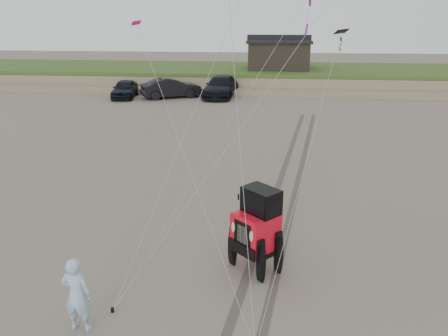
{
  "coord_description": "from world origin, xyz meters",
  "views": [
    {
      "loc": [
        1.08,
        -9.27,
        6.92
      ],
      "look_at": [
        -0.16,
        3.0,
        2.6
      ],
      "focal_mm": 35.0,
      "sensor_mm": 36.0,
      "label": 1
    }
  ],
  "objects": [
    {
      "name": "ground",
      "position": [
        0.0,
        0.0,
        0.0
      ],
      "size": [
        160.0,
        160.0,
        0.0
      ],
      "primitive_type": "plane",
      "color": "#6B6054",
      "rests_on": "ground"
    },
    {
      "name": "truck_a",
      "position": [
        -11.57,
        28.4,
        0.79
      ],
      "size": [
        2.36,
        4.79,
        1.57
      ],
      "primitive_type": "imported",
      "rotation": [
        0.0,
        0.0,
        0.11
      ],
      "color": "black",
      "rests_on": "ground"
    },
    {
      "name": "truck_c",
      "position": [
        -3.15,
        29.73,
        0.9
      ],
      "size": [
        3.05,
        6.37,
        1.79
      ],
      "primitive_type": "imported",
      "rotation": [
        0.0,
        0.0,
        -0.09
      ],
      "color": "black",
      "rests_on": "ground"
    },
    {
      "name": "man",
      "position": [
        -3.09,
        -1.27,
        0.94
      ],
      "size": [
        0.7,
        0.47,
        1.87
      ],
      "primitive_type": "imported",
      "rotation": [
        0.0,
        0.0,
        3.11
      ],
      "color": "#92AFE2",
      "rests_on": "ground"
    },
    {
      "name": "dune_ridge",
      "position": [
        0.0,
        37.5,
        0.82
      ],
      "size": [
        160.0,
        14.25,
        1.73
      ],
      "color": "#7A6B54",
      "rests_on": "ground"
    },
    {
      "name": "cabin",
      "position": [
        2.0,
        37.0,
        3.24
      ],
      "size": [
        6.4,
        5.4,
        3.35
      ],
      "color": "black",
      "rests_on": "dune_ridge"
    },
    {
      "name": "stake_main",
      "position": [
        -2.57,
        -0.61,
        0.06
      ],
      "size": [
        0.08,
        0.08,
        0.12
      ],
      "primitive_type": "cylinder",
      "color": "black",
      "rests_on": "ground"
    },
    {
      "name": "jeep",
      "position": [
        0.86,
        1.7,
        0.98
      ],
      "size": [
        5.25,
        5.39,
        1.96
      ],
      "primitive_type": null,
      "rotation": [
        0.0,
        0.0,
        -0.75
      ],
      "color": "red",
      "rests_on": "ground"
    },
    {
      "name": "tire_tracks",
      "position": [
        2.0,
        8.0,
        0.0
      ],
      "size": [
        5.22,
        29.74,
        0.01
      ],
      "color": "#4C443D",
      "rests_on": "ground"
    },
    {
      "name": "truck_b",
      "position": [
        -7.45,
        28.75,
        0.87
      ],
      "size": [
        5.53,
        3.97,
        1.73
      ],
      "primitive_type": "imported",
      "rotation": [
        0.0,
        0.0,
        2.03
      ],
      "color": "black",
      "rests_on": "ground"
    }
  ]
}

